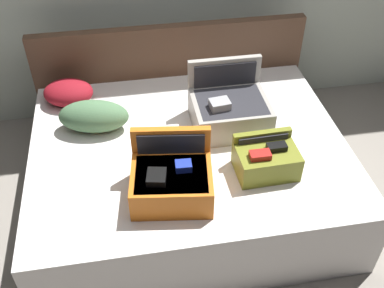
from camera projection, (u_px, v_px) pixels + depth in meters
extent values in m
plane|color=gray|center=(199.00, 241.00, 3.08)|extent=(12.00, 12.00, 0.00)
cube|color=silver|center=(189.00, 172.00, 3.20)|extent=(2.09, 1.66, 0.53)
cube|color=#4C3323|center=(171.00, 80.00, 3.71)|extent=(2.13, 0.08, 0.95)
cube|color=gray|center=(230.00, 114.00, 3.09)|extent=(0.51, 0.41, 0.21)
cube|color=#28282D|center=(230.00, 111.00, 3.07)|extent=(0.45, 0.36, 0.15)
cube|color=#99999E|center=(220.00, 105.00, 2.96)|extent=(0.14, 0.12, 0.06)
cube|color=gray|center=(224.00, 84.00, 3.20)|extent=(0.51, 0.04, 0.41)
cube|color=#28282D|center=(224.00, 86.00, 3.18)|extent=(0.43, 0.01, 0.35)
cube|color=#D16619|center=(172.00, 186.00, 2.60)|extent=(0.50, 0.41, 0.19)
cube|color=#28282D|center=(172.00, 182.00, 2.58)|extent=(0.44, 0.36, 0.13)
cube|color=black|center=(156.00, 177.00, 2.49)|extent=(0.13, 0.14, 0.05)
cube|color=#1E33A5|center=(183.00, 166.00, 2.55)|extent=(0.10, 0.08, 0.05)
cube|color=#D16619|center=(171.00, 152.00, 2.70)|extent=(0.46, 0.10, 0.35)
cube|color=#28282D|center=(171.00, 155.00, 2.68)|extent=(0.39, 0.07, 0.30)
cube|color=olive|center=(267.00, 163.00, 2.76)|extent=(0.37, 0.23, 0.17)
cube|color=#28282D|center=(268.00, 160.00, 2.74)|extent=(0.33, 0.21, 0.12)
cube|color=#B21E19|center=(260.00, 155.00, 2.66)|extent=(0.12, 0.07, 0.04)
cube|color=black|center=(277.00, 147.00, 2.72)|extent=(0.12, 0.07, 0.04)
cube|color=olive|center=(261.00, 146.00, 2.84)|extent=(0.37, 0.05, 0.22)
cube|color=#28282D|center=(262.00, 148.00, 2.82)|extent=(0.31, 0.02, 0.19)
ellipsoid|color=maroon|center=(68.00, 92.00, 3.33)|extent=(0.41, 0.35, 0.17)
ellipsoid|color=#4C724C|center=(94.00, 116.00, 3.08)|extent=(0.51, 0.33, 0.21)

